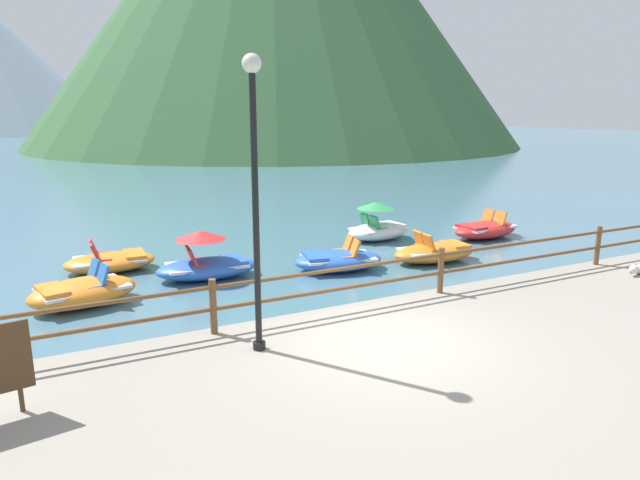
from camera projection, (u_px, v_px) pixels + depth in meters
ground_plane at (104, 163)px, 43.97m from camera, size 200.00×200.00×0.00m
promenade_dock at (477, 416)px, 7.25m from camera, size 28.00×8.00×0.40m
dock_railing at (338, 281)px, 10.33m from camera, size 23.92×0.12×0.95m
lamp_post at (255, 181)px, 8.20m from camera, size 0.28×0.28×4.45m
pedal_boat_0 at (83, 292)px, 11.89m from camera, size 2.47×1.84×0.89m
pedal_boat_1 at (485, 229)px, 18.17m from camera, size 2.59×1.48×0.87m
pedal_boat_2 at (435, 252)px, 15.31m from camera, size 2.50×1.33×0.85m
pedal_boat_4 at (378, 227)px, 17.88m from camera, size 2.24×1.46×1.23m
pedal_boat_5 at (206, 263)px, 13.79m from camera, size 2.57×1.50×1.21m
pedal_boat_6 at (338, 260)px, 14.51m from camera, size 2.54×1.79×0.84m
pedal_boat_7 at (110, 261)px, 14.45m from camera, size 2.31×1.51×0.82m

